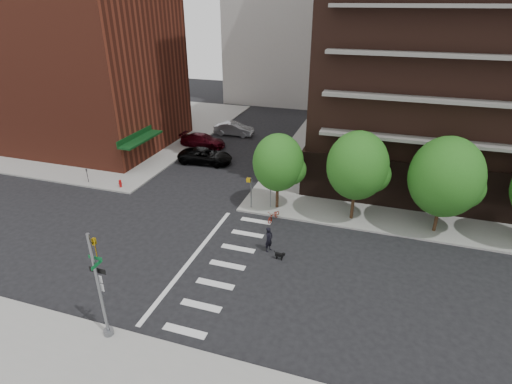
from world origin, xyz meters
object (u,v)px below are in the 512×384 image
Objects in this scene: scooter at (274,216)px; dog_walker at (269,239)px; parked_car_black at (205,156)px; parked_car_maroon at (203,140)px; traffic_signal at (101,295)px; fire_hydrant at (120,183)px; parked_car_silver at (234,129)px.

dog_walker is at bearing -63.90° from scooter.
parked_car_maroon is (-2.42, 4.59, -0.01)m from parked_car_black.
traffic_signal reaches higher than parked_car_maroon.
fire_hydrant is at bearing 145.94° from parked_car_black.
traffic_signal is at bearing -172.40° from parked_car_silver.
dog_walker reaches higher than parked_car_silver.
parked_car_black is at bearing 151.95° from scooter.
traffic_signal is 29.13m from parked_car_maroon.
parked_car_silver is at bearing 76.81° from fire_hydrant.
traffic_signal reaches higher than scooter.
scooter is at bearing -139.52° from parked_car_maroon.
fire_hydrant is 12.94m from parked_car_maroon.
parked_car_silver reaches higher than scooter.
parked_car_silver is at bearing -21.31° from parked_car_maroon.
parked_car_black is 1.13× the size of parked_car_silver.
parked_car_silver is at bearing 133.96° from scooter.
parked_car_black reaches higher than scooter.
parked_car_maroon reaches higher than scooter.
dog_walker is (5.55, 9.91, -1.80)m from traffic_signal.
traffic_signal is 14.95m from scooter.
traffic_signal is 33.77m from parked_car_silver.
scooter is (12.49, -14.03, -0.33)m from parked_car_maroon.
parked_car_silver reaches higher than parked_car_black.
scooter is at bearing -5.02° from fire_hydrant.
fire_hydrant is 0.45× the size of scooter.
parked_car_maroon is at bearing 146.79° from scooter.
dog_walker reaches higher than parked_car_black.
parked_car_black is 13.80m from scooter.
parked_car_silver is (-0.52, 9.78, 0.04)m from parked_car_black.
dog_walker is (0.79, -4.08, 0.48)m from scooter.
dog_walker is at bearing 60.76° from traffic_signal.
fire_hydrant is 0.15× the size of parked_car_silver.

